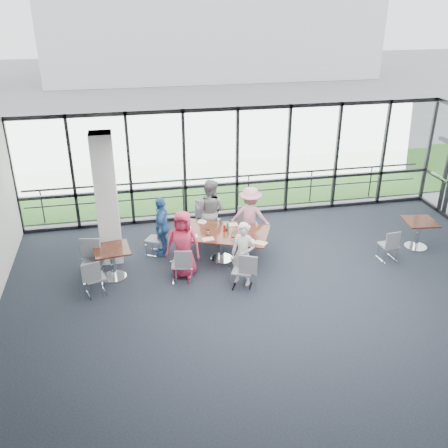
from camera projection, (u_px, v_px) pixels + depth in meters
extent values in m
cube|color=black|center=(291.00, 312.00, 10.35)|extent=(12.00, 10.00, 0.02)
cube|color=white|center=(301.00, 164.00, 8.99)|extent=(12.00, 10.00, 0.04)
cube|color=white|center=(237.00, 163.00, 14.10)|extent=(12.00, 0.10, 3.20)
cube|color=white|center=(107.00, 200.00, 11.67)|extent=(0.50, 0.50, 3.20)
cube|color=gray|center=(207.00, 163.00, 19.22)|extent=(80.00, 70.00, 0.02)
cube|color=#2D5F22|center=(217.00, 180.00, 17.43)|extent=(80.00, 5.00, 0.01)
cube|color=silver|center=(209.00, 34.00, 38.15)|extent=(24.00, 10.00, 6.00)
cylinder|color=#2D2D33|center=(232.00, 192.00, 15.10)|extent=(12.00, 0.06, 0.06)
cube|color=#34190F|center=(221.00, 233.00, 12.05)|extent=(2.54, 2.01, 0.04)
cylinder|color=silver|center=(222.00, 246.00, 12.21)|extent=(0.12, 0.12, 0.71)
cylinder|color=silver|center=(222.00, 259.00, 12.35)|extent=(0.56, 0.56, 0.03)
cube|color=#34190F|center=(111.00, 249.00, 11.27)|extent=(0.88, 0.88, 0.04)
cylinder|color=silver|center=(113.00, 264.00, 11.43)|extent=(0.12, 0.12, 0.71)
cube|color=#34190F|center=(420.00, 222.00, 12.62)|extent=(0.85, 0.85, 0.04)
cylinder|color=silver|center=(418.00, 235.00, 12.78)|extent=(0.12, 0.12, 0.71)
imported|color=#C52747|center=(183.00, 244.00, 11.33)|extent=(0.91, 0.74, 1.61)
imported|color=silver|center=(243.00, 254.00, 11.03)|extent=(0.67, 0.64, 1.49)
imported|color=slate|center=(210.00, 211.00, 12.89)|extent=(0.98, 0.90, 1.72)
imported|color=pink|center=(250.00, 217.00, 12.72)|extent=(1.16, 0.90, 1.60)
imported|color=#2E61A3|center=(162.00, 226.00, 12.30)|extent=(0.68, 0.98, 1.53)
cylinder|color=white|center=(192.00, 236.00, 11.80)|extent=(0.28, 0.28, 0.01)
cylinder|color=white|center=(249.00, 241.00, 11.59)|extent=(0.27, 0.27, 0.01)
cylinder|color=white|center=(202.00, 222.00, 12.54)|extent=(0.24, 0.24, 0.01)
cylinder|color=white|center=(245.00, 227.00, 12.29)|extent=(0.27, 0.27, 0.01)
cylinder|color=white|center=(186.00, 228.00, 12.23)|extent=(0.25, 0.25, 0.01)
cylinder|color=white|center=(208.00, 233.00, 11.85)|extent=(0.07, 0.07, 0.13)
cylinder|color=white|center=(233.00, 234.00, 11.75)|extent=(0.08, 0.08, 0.15)
cylinder|color=white|center=(227.00, 225.00, 12.20)|extent=(0.07, 0.07, 0.15)
cylinder|color=white|center=(187.00, 229.00, 12.00)|extent=(0.08, 0.08, 0.15)
cube|color=white|center=(208.00, 239.00, 11.69)|extent=(0.29, 0.22, 0.00)
cube|color=white|center=(261.00, 243.00, 11.51)|extent=(0.35, 0.34, 0.00)
cube|color=white|center=(231.00, 224.00, 12.42)|extent=(0.32, 0.23, 0.00)
cube|color=black|center=(226.00, 229.00, 12.12)|extent=(0.10, 0.07, 0.04)
cylinder|color=#B20907|center=(224.00, 228.00, 12.01)|extent=(0.06, 0.06, 0.18)
cylinder|color=#26703F|center=(228.00, 227.00, 12.08)|extent=(0.05, 0.05, 0.20)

